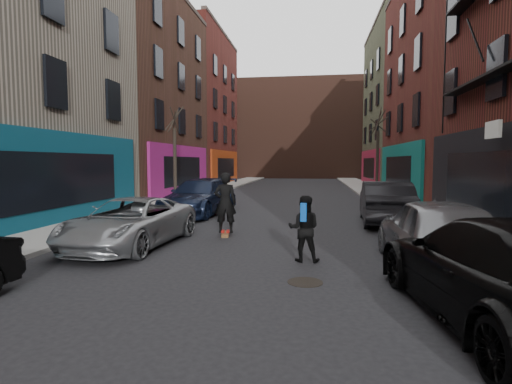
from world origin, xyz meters
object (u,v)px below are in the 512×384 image
(parked_right_far, at_px, (436,233))
(skateboard, at_px, (225,234))
(parked_right_end, at_px, (385,202))
(skateboarder, at_px, (225,203))
(pedestrian, at_px, (304,228))
(manhole, at_px, (305,282))
(tree_right_far, at_px, (378,145))
(parked_left_end, at_px, (199,197))
(parked_right_mid, at_px, (506,272))
(parked_left_far, at_px, (131,222))
(tree_left_far, at_px, (175,144))

(parked_right_far, bearing_deg, skateboard, -30.64)
(skateboard, bearing_deg, parked_right_end, 22.16)
(skateboarder, relative_size, pedestrian, 1.23)
(parked_right_end, bearing_deg, manhole, 74.29)
(skateboarder, bearing_deg, parked_right_far, 138.73)
(tree_right_far, relative_size, parked_left_end, 1.25)
(parked_right_far, height_order, manhole, parked_right_far)
(tree_right_far, relative_size, parked_right_end, 1.38)
(manhole, bearing_deg, parked_right_end, 70.34)
(parked_right_end, height_order, skateboarder, skateboarder)
(parked_right_mid, bearing_deg, parked_left_far, -35.85)
(skateboarder, height_order, pedestrian, skateboarder)
(parked_right_mid, distance_m, parked_right_far, 2.99)
(tree_right_far, height_order, pedestrian, tree_right_far)
(parked_right_far, distance_m, skateboard, 6.45)
(tree_right_far, height_order, parked_left_far, tree_right_far)
(parked_left_end, bearing_deg, parked_right_end, -4.62)
(parked_left_end, xyz_separation_m, parked_right_mid, (7.80, -11.22, 0.02))
(manhole, bearing_deg, tree_left_far, 118.27)
(pedestrian, bearing_deg, tree_left_far, -57.20)
(parked_right_end, distance_m, pedestrian, 7.01)
(parked_right_far, height_order, pedestrian, parked_right_far)
(parked_right_end, bearing_deg, parked_left_end, -6.59)
(tree_left_far, xyz_separation_m, skateboard, (5.28, -10.10, -3.33))
(tree_right_far, distance_m, skateboard, 17.94)
(parked_right_far, bearing_deg, tree_left_far, -50.35)
(skateboard, relative_size, pedestrian, 0.51)
(parked_right_end, xyz_separation_m, manhole, (-2.88, -8.05, -0.80))
(parked_left_far, bearing_deg, skateboard, 44.80)
(tree_left_far, relative_size, pedestrian, 4.12)
(parked_left_end, xyz_separation_m, manhole, (4.92, -9.50, -0.79))
(tree_left_far, xyz_separation_m, parked_left_far, (3.00, -12.05, -2.70))
(parked_left_far, height_order, parked_right_far, parked_right_far)
(pedestrian, bearing_deg, parked_right_end, -113.07)
(parked_left_far, height_order, parked_right_mid, parked_right_mid)
(parked_left_far, relative_size, skateboarder, 2.53)
(parked_right_far, bearing_deg, tree_right_far, -93.80)
(parked_right_mid, height_order, parked_right_end, parked_right_end)
(parked_right_end, bearing_deg, skateboard, 35.61)
(parked_right_end, bearing_deg, parked_right_far, 93.30)
(parked_right_end, height_order, skateboard, parked_right_end)
(pedestrian, distance_m, manhole, 1.86)
(pedestrian, bearing_deg, tree_right_far, -101.64)
(parked_left_far, distance_m, pedestrian, 4.96)
(tree_left_far, relative_size, tree_right_far, 0.96)
(parked_left_far, relative_size, pedestrian, 3.10)
(parked_left_far, bearing_deg, parked_right_end, 38.63)
(parked_right_far, relative_size, parked_right_end, 0.98)
(pedestrian, bearing_deg, skateboarder, -47.17)
(tree_left_far, bearing_deg, parked_left_end, -60.21)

